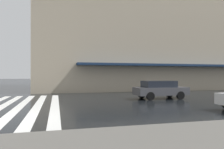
% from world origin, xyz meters
% --- Properties ---
extents(ground_plane, '(220.00, 220.00, 0.00)m').
position_xyz_m(ground_plane, '(0.00, 0.00, 0.00)').
color(ground_plane, black).
extents(zebra_crossing, '(13.00, 5.50, 0.01)m').
position_xyz_m(zebra_crossing, '(4.00, 0.39, 0.00)').
color(zebra_crossing, silver).
rests_on(zebra_crossing, ground_plane).
extents(haussmann_block_corner, '(19.62, 29.58, 20.22)m').
position_xyz_m(haussmann_block_corner, '(21.71, -14.54, 9.90)').
color(haussmann_block_corner, tan).
rests_on(haussmann_block_corner, ground_plane).
extents(car_dark_grey, '(1.85, 4.10, 1.41)m').
position_xyz_m(car_dark_grey, '(5.50, -10.10, 0.76)').
color(car_dark_grey, '#4C4C51').
rests_on(car_dark_grey, ground_plane).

